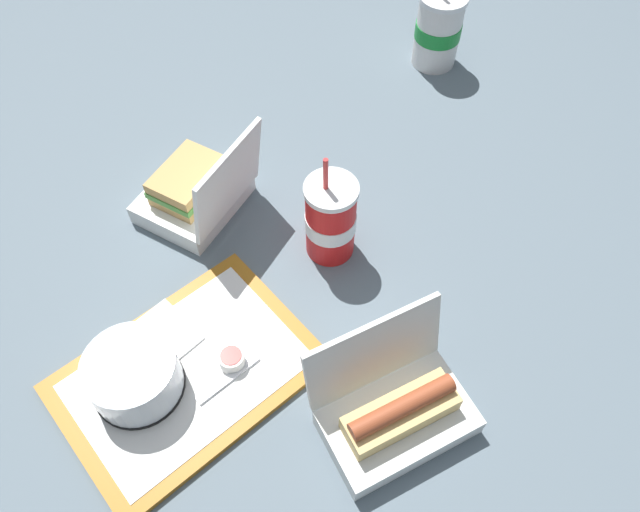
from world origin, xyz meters
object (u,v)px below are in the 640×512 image
(ketchup_cup, at_px, (230,357))
(plastic_fork, at_px, (229,379))
(cake_container, at_px, (134,376))
(soda_cup_right, at_px, (331,219))
(clamshell_sandwich_front, at_px, (196,191))
(food_tray, at_px, (187,374))
(soda_cup_left, at_px, (438,30))
(clamshell_hotdog_back, at_px, (396,411))

(ketchup_cup, xyz_separation_m, plastic_fork, (0.02, 0.02, -0.01))
(cake_container, bearing_deg, soda_cup_right, 179.89)
(cake_container, height_order, clamshell_sandwich_front, clamshell_sandwich_front)
(food_tray, relative_size, soda_cup_left, 1.73)
(food_tray, height_order, soda_cup_left, soda_cup_left)
(food_tray, relative_size, clamshell_sandwich_front, 1.69)
(clamshell_sandwich_front, xyz_separation_m, soda_cup_right, (-0.11, 0.23, 0.03))
(cake_container, xyz_separation_m, soda_cup_right, (-0.39, 0.00, 0.03))
(food_tray, xyz_separation_m, clamshell_sandwich_front, (-0.21, -0.25, 0.04))
(plastic_fork, relative_size, clamshell_sandwich_front, 0.49)
(soda_cup_right, bearing_deg, clamshell_sandwich_front, -63.48)
(clamshell_hotdog_back, relative_size, clamshell_sandwich_front, 1.08)
(clamshell_hotdog_back, height_order, clamshell_sandwich_front, clamshell_sandwich_front)
(soda_cup_right, bearing_deg, clamshell_hotdog_back, 63.19)
(food_tray, distance_m, ketchup_cup, 0.07)
(clamshell_hotdog_back, bearing_deg, cake_container, -50.29)
(soda_cup_right, bearing_deg, food_tray, 5.04)
(food_tray, distance_m, clamshell_sandwich_front, 0.33)
(food_tray, bearing_deg, plastic_fork, 127.30)
(ketchup_cup, height_order, soda_cup_right, soda_cup_right)
(food_tray, distance_m, cake_container, 0.08)
(food_tray, xyz_separation_m, cake_container, (0.06, -0.03, 0.04))
(food_tray, bearing_deg, ketchup_cup, 153.44)
(clamshell_sandwich_front, xyz_separation_m, soda_cup_left, (-0.62, 0.01, 0.03))
(ketchup_cup, relative_size, plastic_fork, 0.36)
(food_tray, distance_m, soda_cup_right, 0.33)
(ketchup_cup, bearing_deg, plastic_fork, 45.11)
(cake_container, height_order, clamshell_hotdog_back, clamshell_hotdog_back)
(cake_container, height_order, ketchup_cup, cake_container)
(ketchup_cup, relative_size, soda_cup_left, 0.18)
(cake_container, height_order, soda_cup_left, soda_cup_left)
(food_tray, relative_size, clamshell_hotdog_back, 1.56)
(plastic_fork, distance_m, soda_cup_left, 0.85)
(plastic_fork, height_order, soda_cup_left, soda_cup_left)
(food_tray, height_order, ketchup_cup, ketchup_cup)
(food_tray, xyz_separation_m, soda_cup_left, (-0.83, -0.24, 0.07))
(soda_cup_right, bearing_deg, plastic_fork, 15.87)
(cake_container, relative_size, ketchup_cup, 3.39)
(food_tray, height_order, clamshell_sandwich_front, clamshell_sandwich_front)
(food_tray, bearing_deg, clamshell_sandwich_front, -129.54)
(soda_cup_left, bearing_deg, soda_cup_right, 22.64)
(plastic_fork, distance_m, soda_cup_right, 0.30)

